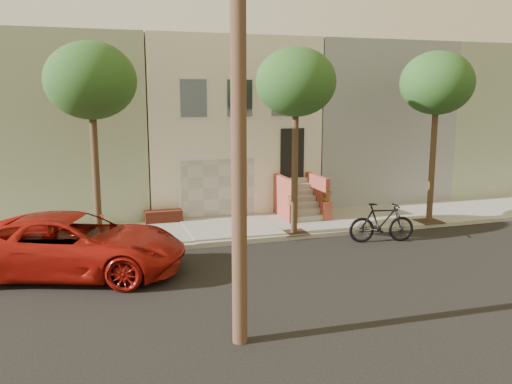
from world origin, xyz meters
name	(u,v)px	position (x,y,z in m)	size (l,w,h in m)	color
ground	(313,276)	(0.00, 0.00, 0.00)	(90.00, 90.00, 0.00)	black
sidewalk	(254,227)	(0.00, 5.35, 0.07)	(40.00, 3.70, 0.15)	#9C988E
house_row	(216,122)	(0.00, 11.19, 3.64)	(33.10, 11.70, 7.00)	beige
tree_left	(91,82)	(-5.50, 3.90, 5.26)	(2.70, 2.57, 6.30)	#2D2116
tree_mid	(296,83)	(1.00, 3.90, 5.26)	(2.70, 2.57, 6.30)	#2D2116
tree_right	(437,84)	(6.50, 3.90, 5.26)	(2.70, 2.57, 6.30)	#2D2116
pickup_truck	(73,245)	(-6.22, 2.10, 0.85)	(2.81, 6.10, 1.69)	#9F140D
motorcycle	(382,223)	(3.55, 2.40, 0.67)	(0.63, 2.23, 1.34)	black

